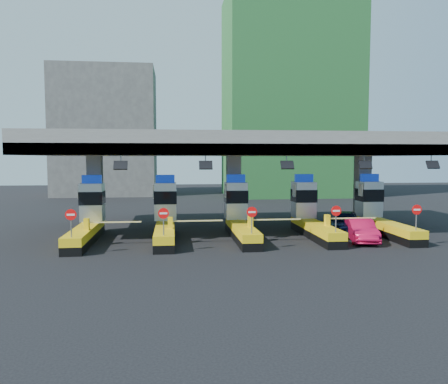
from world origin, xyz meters
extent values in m
plane|color=black|center=(0.00, 0.00, 0.00)|extent=(120.00, 120.00, 0.00)
cube|color=slate|center=(0.00, 3.00, 6.25)|extent=(28.00, 12.00, 1.50)
cube|color=#4C4C49|center=(0.00, -2.70, 5.85)|extent=(28.00, 0.60, 0.70)
cube|color=slate|center=(-10.00, 3.00, 2.75)|extent=(1.00, 1.00, 5.50)
cube|color=slate|center=(0.00, 3.00, 2.75)|extent=(1.00, 1.00, 5.50)
cube|color=slate|center=(10.00, 3.00, 2.75)|extent=(1.00, 1.00, 5.50)
cylinder|color=slate|center=(-7.50, -2.70, 5.25)|extent=(0.06, 0.06, 0.50)
cube|color=black|center=(-7.50, -2.90, 4.90)|extent=(0.80, 0.38, 0.54)
cylinder|color=slate|center=(-2.50, -2.70, 5.25)|extent=(0.06, 0.06, 0.50)
cube|color=black|center=(-2.50, -2.90, 4.90)|extent=(0.80, 0.38, 0.54)
cylinder|color=slate|center=(2.50, -2.70, 5.25)|extent=(0.06, 0.06, 0.50)
cube|color=black|center=(2.50, -2.90, 4.90)|extent=(0.80, 0.38, 0.54)
cylinder|color=slate|center=(7.50, -2.70, 5.25)|extent=(0.06, 0.06, 0.50)
cube|color=black|center=(7.50, -2.90, 4.90)|extent=(0.80, 0.38, 0.54)
cylinder|color=slate|center=(12.00, -2.70, 5.25)|extent=(0.06, 0.06, 0.50)
cube|color=black|center=(12.00, -2.90, 4.90)|extent=(0.80, 0.38, 0.54)
cube|color=black|center=(-10.00, -1.00, 0.25)|extent=(1.20, 8.00, 0.50)
cube|color=#E5B70C|center=(-10.00, -1.00, 0.75)|extent=(1.20, 8.00, 0.50)
cube|color=#9EA3A8|center=(-10.00, 1.80, 2.30)|extent=(1.50, 1.50, 2.60)
cube|color=black|center=(-10.00, 1.78, 2.60)|extent=(1.56, 1.56, 0.90)
cube|color=#0C2DBF|center=(-10.00, 1.80, 3.88)|extent=(1.30, 0.35, 0.55)
cube|color=white|center=(-10.80, 1.50, 3.00)|extent=(0.06, 0.70, 0.90)
cylinder|color=slate|center=(-10.00, -4.60, 1.65)|extent=(0.07, 0.07, 1.30)
cylinder|color=red|center=(-10.00, -4.63, 2.25)|extent=(0.60, 0.04, 0.60)
cube|color=white|center=(-10.00, -4.65, 2.25)|extent=(0.42, 0.02, 0.10)
cube|color=#E5B70C|center=(-9.65, -2.20, 1.35)|extent=(0.30, 0.35, 0.70)
cube|color=white|center=(-8.00, -2.20, 1.45)|extent=(3.20, 0.08, 0.08)
cube|color=black|center=(-5.00, -1.00, 0.25)|extent=(1.20, 8.00, 0.50)
cube|color=#E5B70C|center=(-5.00, -1.00, 0.75)|extent=(1.20, 8.00, 0.50)
cube|color=#9EA3A8|center=(-5.00, 1.80, 2.30)|extent=(1.50, 1.50, 2.60)
cube|color=black|center=(-5.00, 1.78, 2.60)|extent=(1.56, 1.56, 0.90)
cube|color=#0C2DBF|center=(-5.00, 1.80, 3.88)|extent=(1.30, 0.35, 0.55)
cube|color=white|center=(-5.80, 1.50, 3.00)|extent=(0.06, 0.70, 0.90)
cylinder|color=slate|center=(-5.00, -4.60, 1.65)|extent=(0.07, 0.07, 1.30)
cylinder|color=red|center=(-5.00, -4.63, 2.25)|extent=(0.60, 0.04, 0.60)
cube|color=white|center=(-5.00, -4.65, 2.25)|extent=(0.42, 0.02, 0.10)
cube|color=#E5B70C|center=(-4.65, -2.20, 1.35)|extent=(0.30, 0.35, 0.70)
cube|color=white|center=(-3.00, -2.20, 1.45)|extent=(3.20, 0.08, 0.08)
cube|color=black|center=(0.00, -1.00, 0.25)|extent=(1.20, 8.00, 0.50)
cube|color=#E5B70C|center=(0.00, -1.00, 0.75)|extent=(1.20, 8.00, 0.50)
cube|color=#9EA3A8|center=(0.00, 1.80, 2.30)|extent=(1.50, 1.50, 2.60)
cube|color=black|center=(0.00, 1.78, 2.60)|extent=(1.56, 1.56, 0.90)
cube|color=#0C2DBF|center=(0.00, 1.80, 3.88)|extent=(1.30, 0.35, 0.55)
cube|color=white|center=(-0.80, 1.50, 3.00)|extent=(0.06, 0.70, 0.90)
cylinder|color=slate|center=(0.00, -4.60, 1.65)|extent=(0.07, 0.07, 1.30)
cylinder|color=red|center=(0.00, -4.63, 2.25)|extent=(0.60, 0.04, 0.60)
cube|color=white|center=(0.00, -4.65, 2.25)|extent=(0.42, 0.02, 0.10)
cube|color=#E5B70C|center=(0.35, -2.20, 1.35)|extent=(0.30, 0.35, 0.70)
cube|color=white|center=(2.00, -2.20, 1.45)|extent=(3.20, 0.08, 0.08)
cube|color=black|center=(5.00, -1.00, 0.25)|extent=(1.20, 8.00, 0.50)
cube|color=#E5B70C|center=(5.00, -1.00, 0.75)|extent=(1.20, 8.00, 0.50)
cube|color=#9EA3A8|center=(5.00, 1.80, 2.30)|extent=(1.50, 1.50, 2.60)
cube|color=black|center=(5.00, 1.78, 2.60)|extent=(1.56, 1.56, 0.90)
cube|color=#0C2DBF|center=(5.00, 1.80, 3.88)|extent=(1.30, 0.35, 0.55)
cube|color=white|center=(4.20, 1.50, 3.00)|extent=(0.06, 0.70, 0.90)
cylinder|color=slate|center=(5.00, -4.60, 1.65)|extent=(0.07, 0.07, 1.30)
cylinder|color=red|center=(5.00, -4.63, 2.25)|extent=(0.60, 0.04, 0.60)
cube|color=white|center=(5.00, -4.65, 2.25)|extent=(0.42, 0.02, 0.10)
cube|color=#E5B70C|center=(5.35, -2.20, 1.35)|extent=(0.30, 0.35, 0.70)
cube|color=white|center=(7.00, -2.20, 1.45)|extent=(3.20, 0.08, 0.08)
cube|color=black|center=(10.00, -1.00, 0.25)|extent=(1.20, 8.00, 0.50)
cube|color=#E5B70C|center=(10.00, -1.00, 0.75)|extent=(1.20, 8.00, 0.50)
cube|color=#9EA3A8|center=(10.00, 1.80, 2.30)|extent=(1.50, 1.50, 2.60)
cube|color=black|center=(10.00, 1.78, 2.60)|extent=(1.56, 1.56, 0.90)
cube|color=#0C2DBF|center=(10.00, 1.80, 3.88)|extent=(1.30, 0.35, 0.55)
cube|color=white|center=(9.20, 1.50, 3.00)|extent=(0.06, 0.70, 0.90)
cylinder|color=slate|center=(10.00, -4.60, 1.65)|extent=(0.07, 0.07, 1.30)
cylinder|color=red|center=(10.00, -4.63, 2.25)|extent=(0.60, 0.04, 0.60)
cube|color=white|center=(10.00, -4.65, 2.25)|extent=(0.42, 0.02, 0.10)
cube|color=#E5B70C|center=(10.35, -2.20, 1.35)|extent=(0.30, 0.35, 0.70)
cube|color=white|center=(12.00, -2.20, 1.45)|extent=(3.20, 0.08, 0.08)
cube|color=#1E5926|center=(12.00, 32.00, 14.00)|extent=(18.00, 12.00, 28.00)
cube|color=#4C4C49|center=(-14.00, 36.00, 9.00)|extent=(14.00, 10.00, 18.00)
imported|color=black|center=(7.43, -0.04, 0.83)|extent=(3.80, 5.23, 1.65)
imported|color=#C10E3A|center=(7.47, -2.52, 0.72)|extent=(2.33, 4.56, 1.43)
camera|label=1|loc=(-4.44, -28.99, 5.33)|focal=35.00mm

